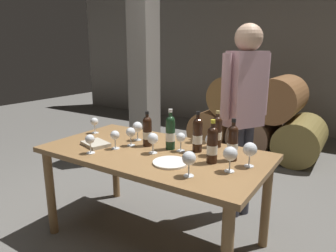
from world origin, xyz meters
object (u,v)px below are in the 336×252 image
object	(u,v)px
serving_plate	(170,163)
wine_bottle_1	(233,142)
wine_glass_3	(230,154)
wine_glass_6	(153,139)
wine_bottle_0	(217,131)
wine_glass_5	(137,127)
wine_bottle_2	(147,131)
tasting_notebook	(96,144)
wine_glass_8	(211,140)
wine_bottle_5	(212,144)
wine_glass_9	(115,136)
wine_bottle_3	(170,132)
wine_glass_4	(181,138)
wine_glass_1	(90,140)
dining_table	(154,162)
wine_bottle_4	(198,134)
wine_glass_0	(94,122)
wine_glass_7	(189,159)
wine_glass_10	(250,150)
wine_glass_2	(131,133)

from	to	relation	value
serving_plate	wine_bottle_1	bearing A→B (deg)	41.72
wine_bottle_1	wine_glass_3	world-z (taller)	wine_bottle_1
serving_plate	wine_glass_6	bearing A→B (deg)	154.08
wine_bottle_0	wine_glass_6	world-z (taller)	wine_bottle_0
wine_bottle_1	wine_glass_5	world-z (taller)	wine_bottle_1
wine_bottle_2	tasting_notebook	size ratio (longest dim) A/B	1.27
wine_glass_6	wine_glass_8	bearing A→B (deg)	26.29
wine_bottle_5	wine_glass_9	world-z (taller)	wine_bottle_5
wine_bottle_3	wine_glass_4	bearing A→B (deg)	-1.50
wine_glass_1	wine_glass_8	bearing A→B (deg)	29.72
wine_bottle_3	wine_glass_3	xyz separation A→B (m)	(0.55, -0.18, -0.02)
dining_table	wine_glass_9	size ratio (longest dim) A/B	11.67
wine_glass_9	wine_glass_4	bearing A→B (deg)	26.40
wine_bottle_2	wine_glass_9	bearing A→B (deg)	-129.83
wine_bottle_4	wine_glass_6	size ratio (longest dim) A/B	1.98
wine_bottle_3	wine_glass_9	bearing A→B (deg)	-147.62
wine_bottle_2	tasting_notebook	bearing A→B (deg)	-147.74
wine_glass_1	serving_plate	bearing A→B (deg)	13.25
wine_bottle_2	wine_glass_0	distance (m)	0.63
wine_bottle_0	wine_glass_1	xyz separation A→B (m)	(-0.72, -0.65, -0.02)
wine_bottle_4	wine_glass_5	xyz separation A→B (m)	(-0.56, -0.01, -0.02)
wine_glass_1	wine_glass_7	distance (m)	0.82
wine_bottle_2	wine_bottle_5	xyz separation A→B (m)	(0.59, -0.06, 0.01)
wine_bottle_4	wine_glass_10	distance (m)	0.44
wine_glass_3	wine_glass_4	distance (m)	0.49
wine_glass_4	wine_bottle_3	bearing A→B (deg)	178.50
wine_glass_2	wine_glass_3	xyz separation A→B (m)	(0.86, -0.07, 0.01)
wine_glass_1	wine_glass_9	size ratio (longest dim) A/B	0.99
dining_table	wine_bottle_3	distance (m)	0.26
wine_glass_2	wine_glass_4	size ratio (longest dim) A/B	1.03
wine_glass_1	tasting_notebook	bearing A→B (deg)	124.79
wine_glass_2	wine_glass_10	size ratio (longest dim) A/B	0.91
wine_bottle_3	wine_glass_9	world-z (taller)	wine_bottle_3
wine_bottle_5	wine_glass_5	xyz separation A→B (m)	(-0.75, 0.14, -0.02)
wine_glass_5	wine_glass_2	bearing A→B (deg)	-71.57
wine_glass_1	wine_glass_9	xyz separation A→B (m)	(0.08, 0.18, 0.00)
wine_bottle_2	wine_glass_0	size ratio (longest dim) A/B	1.93
wine_glass_2	wine_glass_4	bearing A→B (deg)	14.01
wine_glass_0	serving_plate	bearing A→B (deg)	-15.34
wine_bottle_1	wine_glass_8	bearing A→B (deg)	177.48
wine_glass_4	serving_plate	bearing A→B (deg)	-74.38
wine_glass_0	serving_plate	world-z (taller)	wine_glass_0
wine_glass_5	wine_bottle_1	bearing A→B (deg)	-1.41
dining_table	wine_glass_6	size ratio (longest dim) A/B	10.92
wine_bottle_1	wine_bottle_5	bearing A→B (deg)	-128.55
wine_bottle_0	wine_glass_9	distance (m)	0.79
wine_glass_7	wine_bottle_4	bearing A→B (deg)	111.46
wine_glass_1	wine_glass_6	bearing A→B (deg)	32.87
wine_glass_3	wine_glass_10	bearing A→B (deg)	63.47
wine_bottle_4	wine_glass_7	xyz separation A→B (m)	(0.17, -0.44, -0.02)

